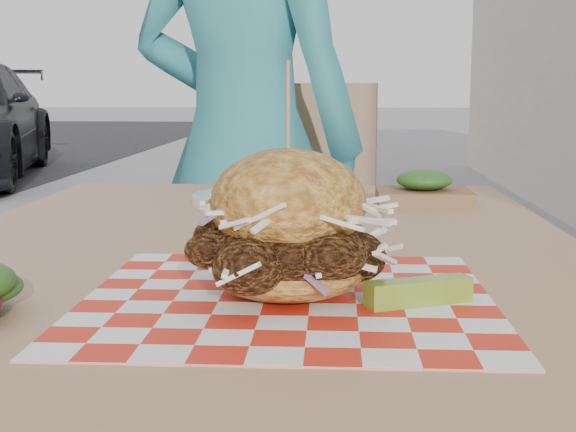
# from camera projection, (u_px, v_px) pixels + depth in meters

# --- Properties ---
(diner) EXTENTS (0.69, 0.58, 1.61)m
(diner) POSITION_uv_depth(u_px,v_px,m) (243.00, 145.00, 1.88)
(diner) COLOR teal
(diner) RESTS_ON ground
(patio_table) EXTENTS (0.80, 1.20, 0.75)m
(patio_table) POSITION_uv_depth(u_px,v_px,m) (254.00, 305.00, 0.99)
(patio_table) COLOR tan
(patio_table) RESTS_ON ground
(patio_chair) EXTENTS (0.47, 0.48, 0.95)m
(patio_chair) POSITION_uv_depth(u_px,v_px,m) (300.00, 240.00, 2.06)
(patio_chair) COLOR tan
(patio_chair) RESTS_ON ground
(paper_liner) EXTENTS (0.36, 0.36, 0.00)m
(paper_liner) POSITION_uv_depth(u_px,v_px,m) (288.00, 298.00, 0.71)
(paper_liner) COLOR red
(paper_liner) RESTS_ON patio_table
(sandwich) EXTENTS (0.18, 0.18, 0.21)m
(sandwich) POSITION_uv_depth(u_px,v_px,m) (288.00, 233.00, 0.71)
(sandwich) COLOR gold
(sandwich) RESTS_ON paper_liner
(pickle_spear) EXTENTS (0.10, 0.06, 0.02)m
(pickle_spear) POSITION_uv_depth(u_px,v_px,m) (419.00, 292.00, 0.69)
(pickle_spear) COLOR olive
(pickle_spear) RESTS_ON paper_liner
(place_setting) EXTENTS (0.27, 0.27, 0.02)m
(place_setting) POSITION_uv_depth(u_px,v_px,m) (274.00, 199.00, 1.32)
(place_setting) COLOR white
(place_setting) RESTS_ON patio_table
(kraft_tray) EXTENTS (0.15, 0.12, 0.06)m
(kraft_tray) POSITION_uv_depth(u_px,v_px,m) (424.00, 191.00, 1.29)
(kraft_tray) COLOR brown
(kraft_tray) RESTS_ON patio_table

